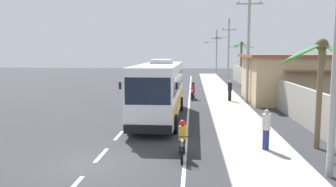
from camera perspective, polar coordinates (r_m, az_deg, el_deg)
The scene contains 16 objects.
ground_plane at distance 14.17m, azimuth -12.29°, elevation -11.39°, with size 160.00×160.00×0.00m, color #303035.
sidewalk_kerb at distance 23.48m, azimuth 11.18°, elevation -3.87°, with size 3.20×90.00×0.14m, color #A8A399.
lane_markings at distance 27.73m, azimuth 0.52°, elevation -2.22°, with size 3.75×71.00×0.01m.
boundary_wall at distance 27.91m, azimuth 17.99°, elevation -0.13°, with size 0.24×60.00×2.30m, color #9E998E.
coach_bus_foreground at distance 22.54m, azimuth -1.36°, elevation 0.85°, with size 2.96×11.46×3.90m.
motorcycle_beside_bus at distance 14.47m, azimuth 2.39°, elevation -8.17°, with size 0.56×1.96×1.59m.
motorcycle_trailing at distance 32.16m, azimuth 4.16°, elevation 0.19°, with size 0.56×1.96×1.60m.
pedestrian_near_kerb at distance 15.73m, azimuth 15.97°, elevation -5.61°, with size 0.36×0.36×1.78m.
pedestrian_midwalk at distance 30.54m, azimuth 10.22°, elevation 0.56°, with size 0.36×0.36×1.80m.
utility_pole_nearest at distance 13.11m, azimuth 26.10°, elevation 5.63°, with size 1.97×0.24×8.21m.
utility_pole_mid at distance 30.65m, azimuth 13.19°, elevation 7.88°, with size 2.29×0.24×9.61m.
utility_pole_far at distance 48.61m, azimuth 9.94°, elevation 7.20°, with size 2.82×0.24×8.96m.
utility_pole_distant at distance 66.62m, azimuth 7.97°, elevation 6.98°, with size 3.21×0.24×8.58m.
palm_nearest at distance 16.89m, azimuth 24.01°, elevation 4.08°, with size 3.82×3.58×5.01m.
palm_second at distance 52.32m, azimuth 12.05°, elevation 6.59°, with size 3.56×3.28×5.91m.
roadside_building at distance 33.57m, azimuth 24.98°, elevation 2.33°, with size 14.77×9.07×4.18m.
Camera 1 is at (3.89, -12.89, 4.42)m, focal length 36.77 mm.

